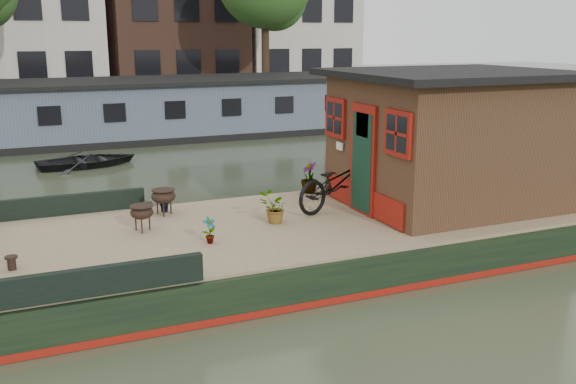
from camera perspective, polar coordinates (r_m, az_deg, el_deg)
name	(u,v)px	position (r m, az deg, el deg)	size (l,w,h in m)	color
ground	(340,251)	(11.30, 4.61, -5.26)	(120.00, 120.00, 0.00)	#28301F
houseboat_hull	(269,246)	(10.68, -1.73, -4.82)	(14.01, 4.02, 0.60)	black
houseboat_deck	(340,217)	(11.11, 4.67, -2.22)	(11.80, 3.80, 0.05)	#9F8562
bow_bulwark	(23,242)	(9.85, -22.46, -4.16)	(3.00, 4.00, 0.35)	black
cabin	(449,137)	(12.00, 14.10, 4.75)	(4.00, 3.50, 2.42)	black
bicycle	(336,183)	(11.39, 4.33, 0.81)	(0.63, 1.82, 0.96)	black
potted_plant_a	(209,230)	(9.63, -7.00, -3.38)	(0.22, 0.15, 0.41)	maroon
potted_plant_b	(163,202)	(11.45, -11.05, -0.88)	(0.20, 0.16, 0.36)	brown
potted_plant_c	(274,208)	(10.56, -1.24, -1.43)	(0.47, 0.40, 0.52)	#9D482D
potted_plant_d	(309,177)	(12.59, 1.91, 1.30)	(0.34, 0.34, 0.61)	brown
brazier_front	(142,218)	(10.40, -12.84, -2.30)	(0.39, 0.39, 0.42)	black
brazier_rear	(164,202)	(11.26, -10.99, -0.89)	(0.42, 0.42, 0.45)	black
bollard_port	(147,208)	(11.39, -12.45, -1.43)	(0.18, 0.18, 0.21)	black
bollard_stbd	(12,263)	(9.30, -23.36, -5.81)	(0.17, 0.17, 0.19)	black
dinghy	(87,156)	(19.29, -17.41, 3.08)	(2.00, 2.80, 0.58)	black
far_houseboat	(163,110)	(24.11, -11.09, 7.14)	(20.40, 4.40, 2.11)	#4B5664
quay	(132,106)	(30.52, -13.69, 7.40)	(60.00, 6.00, 0.90)	#47443F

